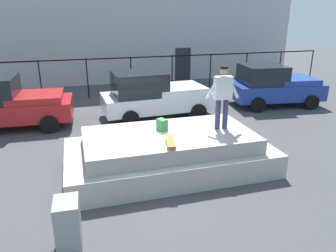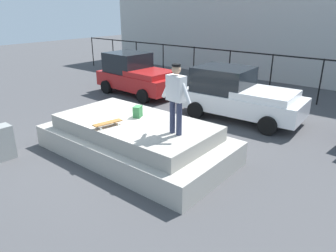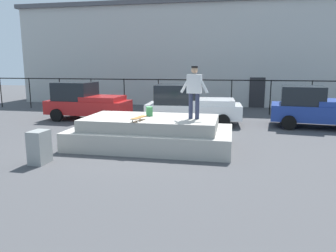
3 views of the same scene
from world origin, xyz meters
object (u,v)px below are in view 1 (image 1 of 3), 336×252
at_px(backpack, 162,125).
at_px(utility_box, 68,224).
at_px(skateboarder, 223,93).
at_px(car_red_pickup_near, 8,103).
at_px(car_blue_pickup_far, 273,85).
at_px(car_white_pickup_mid, 154,95).
at_px(skateboard, 170,141).

height_order(backpack, utility_box, backpack).
relative_size(skateboarder, car_red_pickup_near, 0.41).
bearing_deg(car_blue_pickup_far, car_red_pickup_near, -179.81).
xyz_separation_m(car_red_pickup_near, utility_box, (2.08, -7.43, -0.46)).
bearing_deg(car_white_pickup_mid, utility_box, -115.14).
bearing_deg(backpack, car_blue_pickup_far, -77.04).
xyz_separation_m(backpack, car_red_pickup_near, (-4.62, 4.61, -0.26)).
height_order(skateboard, car_white_pickup_mid, car_white_pickup_mid).
bearing_deg(skateboard, backpack, 85.89).
height_order(skateboarder, car_white_pickup_mid, skateboarder).
bearing_deg(utility_box, car_blue_pickup_far, 41.50).
bearing_deg(utility_box, skateboarder, 33.25).
relative_size(skateboard, car_blue_pickup_far, 0.19).
xyz_separation_m(car_blue_pickup_far, utility_box, (-9.10, -7.46, -0.44)).
relative_size(car_white_pickup_mid, car_blue_pickup_far, 1.08).
distance_m(skateboarder, skateboard, 2.06).
xyz_separation_m(car_white_pickup_mid, car_blue_pickup_far, (5.69, 0.21, -0.00)).
height_order(skateboarder, car_red_pickup_near, skateboarder).
xyz_separation_m(skateboarder, car_blue_pickup_far, (4.94, 4.95, -1.12)).
bearing_deg(car_white_pickup_mid, skateboarder, -81.02).
distance_m(backpack, car_white_pickup_mid, 4.53).
bearing_deg(car_blue_pickup_far, car_white_pickup_mid, -177.92).
height_order(car_white_pickup_mid, car_blue_pickup_far, car_white_pickup_mid).
xyz_separation_m(skateboard, car_white_pickup_mid, (0.94, 5.49, -0.21)).
bearing_deg(skateboarder, car_blue_pickup_far, 45.07).
distance_m(skateboard, backpack, 1.06).
bearing_deg(skateboarder, car_white_pickup_mid, 98.98).
relative_size(car_red_pickup_near, car_white_pickup_mid, 0.93).
bearing_deg(utility_box, backpack, 50.12).
distance_m(skateboard, car_white_pickup_mid, 5.57).
height_order(skateboarder, backpack, skateboarder).
relative_size(skateboarder, utility_box, 1.80).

